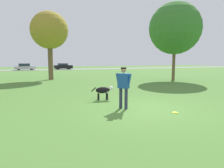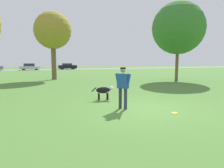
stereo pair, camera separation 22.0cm
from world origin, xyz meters
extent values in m
plane|color=#4C7A33|center=(0.00, 0.00, 0.00)|extent=(120.00, 120.00, 0.00)
cube|color=gray|center=(0.00, 37.93, 0.01)|extent=(120.00, 6.00, 0.01)
cylinder|color=#2D334C|center=(-0.63, 0.26, 0.42)|extent=(0.18, 0.18, 0.84)
cylinder|color=#2D334C|center=(-0.77, 0.45, 0.42)|extent=(0.18, 0.18, 0.84)
cube|color=#1E4C93|center=(-0.70, 0.36, 1.13)|extent=(0.44, 0.48, 0.59)
cylinder|color=#1E4C93|center=(-0.55, 0.16, 1.13)|extent=(0.20, 0.22, 0.60)
cylinder|color=#1E4C93|center=(-0.85, 0.55, 1.13)|extent=(0.20, 0.22, 0.60)
sphere|color=#A87A5B|center=(-0.70, 0.36, 1.57)|extent=(0.29, 0.29, 0.21)
cylinder|color=black|center=(-0.70, 0.36, 1.64)|extent=(0.31, 0.31, 0.06)
ellipsoid|color=black|center=(-0.84, 2.37, 0.49)|extent=(0.74, 0.41, 0.31)
ellipsoid|color=white|center=(-0.65, 2.34, 0.43)|extent=(0.20, 0.24, 0.17)
sphere|color=white|center=(-0.43, 2.31, 0.58)|extent=(0.24, 0.24, 0.21)
cylinder|color=black|center=(-0.62, 2.43, 0.17)|extent=(0.08, 0.08, 0.33)
cylinder|color=black|center=(-0.64, 2.25, 0.17)|extent=(0.08, 0.08, 0.33)
cylinder|color=black|center=(-1.05, 2.49, 0.17)|extent=(0.08, 0.08, 0.33)
cylinder|color=black|center=(-1.07, 2.32, 0.17)|extent=(0.08, 0.08, 0.33)
cylinder|color=black|center=(-1.29, 2.44, 0.54)|extent=(0.26, 0.08, 0.22)
cylinder|color=yellow|center=(0.79, -0.98, 0.01)|extent=(0.22, 0.22, 0.02)
torus|color=yellow|center=(0.79, -0.98, 0.01)|extent=(0.22, 0.22, 0.02)
cylinder|color=brown|center=(8.99, 8.93, 1.57)|extent=(0.29, 0.29, 3.15)
sphere|color=#38752D|center=(8.99, 8.93, 5.00)|extent=(4.94, 4.94, 4.94)
cylinder|color=brown|center=(-2.02, 14.36, 1.78)|extent=(0.48, 0.48, 3.55)
sphere|color=olive|center=(-2.02, 14.36, 4.94)|extent=(3.69, 3.69, 3.69)
cube|color=#B7B7BC|center=(-4.61, 37.67, 0.51)|extent=(4.00, 1.87, 0.56)
cube|color=#232D38|center=(-4.72, 37.67, 1.07)|extent=(2.09, 1.59, 0.56)
cylinder|color=black|center=(-3.40, 38.44, 0.34)|extent=(0.68, 0.21, 0.67)
cylinder|color=black|center=(-3.43, 36.87, 0.34)|extent=(0.68, 0.21, 0.67)
cylinder|color=black|center=(-5.79, 38.48, 0.34)|extent=(0.68, 0.21, 0.67)
cylinder|color=black|center=(-5.81, 36.90, 0.34)|extent=(0.68, 0.21, 0.67)
cube|color=black|center=(3.09, 38.03, 0.56)|extent=(3.92, 1.78, 0.70)
cube|color=#232D38|center=(2.97, 38.03, 1.12)|extent=(2.04, 1.53, 0.42)
cylinder|color=black|center=(4.27, 38.80, 0.30)|extent=(0.61, 0.20, 0.61)
cylinder|color=black|center=(4.26, 37.26, 0.30)|extent=(0.61, 0.20, 0.61)
cylinder|color=black|center=(1.92, 38.80, 0.30)|extent=(0.61, 0.20, 0.61)
cylinder|color=black|center=(1.92, 37.26, 0.30)|extent=(0.61, 0.20, 0.61)
camera|label=1|loc=(-4.21, -6.74, 1.94)|focal=32.00mm
camera|label=2|loc=(-4.01, -6.83, 1.94)|focal=32.00mm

